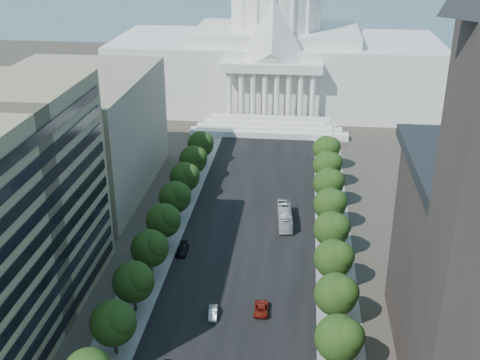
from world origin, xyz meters
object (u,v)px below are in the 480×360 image
(car_silver, at_px, (213,313))
(car_dark_b, at_px, (182,249))
(city_bus, at_px, (285,216))
(car_red, at_px, (261,308))

(car_silver, distance_m, car_dark_b, 23.74)
(car_dark_b, relative_size, city_bus, 0.42)
(car_silver, height_order, car_red, car_red)
(car_red, relative_size, city_bus, 0.43)
(car_dark_b, distance_m, city_bus, 26.75)
(car_silver, relative_size, city_bus, 0.34)
(car_red, distance_m, car_dark_b, 26.68)
(car_silver, xyz_separation_m, city_bus, (11.43, 37.72, 1.09))
(car_red, bearing_deg, city_bus, -95.87)
(car_silver, bearing_deg, car_dark_b, 108.66)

